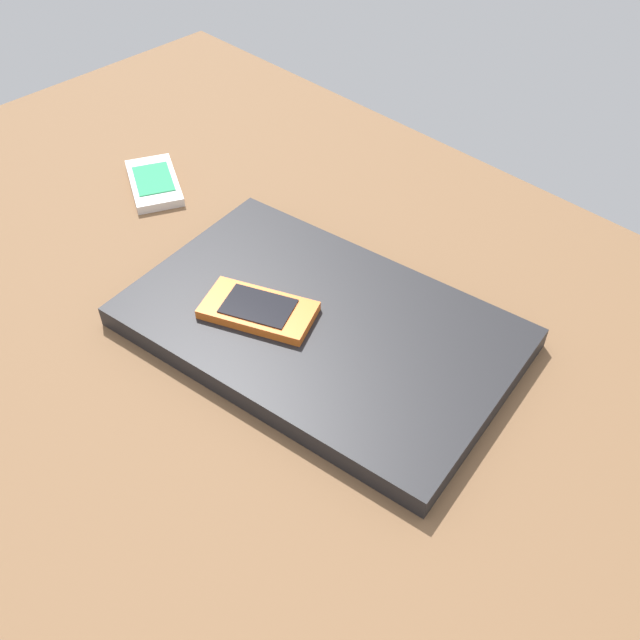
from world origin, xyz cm
name	(u,v)px	position (x,y,z in cm)	size (l,w,h in cm)	color
desk_surface	(266,356)	(0.00, 0.00, 1.50)	(120.00, 80.00, 3.00)	brown
laptop_closed	(320,327)	(2.67, 4.47, 4.07)	(35.23, 22.12, 2.14)	black
cell_phone_on_laptop	(258,310)	(-1.85, 0.96, 5.63)	(11.56, 8.99, 1.05)	orange
cell_phone_on_desk	(154,183)	(-28.57, 8.11, 3.55)	(11.53, 9.36, 1.17)	silver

